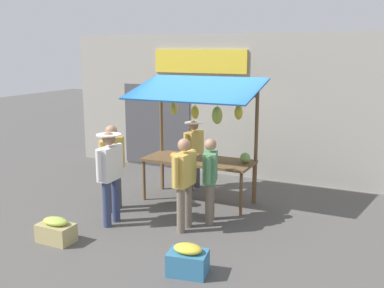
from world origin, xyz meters
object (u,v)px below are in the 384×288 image
Objects in this scene: shopper_in_grey_tee at (184,178)px; shopper_in_striped_shirt at (112,162)px; vendor_with_sunhat at (194,150)px; shopper_with_ponytail at (110,171)px; produce_crate_near at (188,260)px; produce_crate_side at (56,231)px; shopper_with_shopping_bag at (210,175)px; market_stall at (200,126)px.

shopper_in_grey_tee is 0.96× the size of shopper_in_striped_shirt.
shopper_with_ponytail is at bearing 0.74° from vendor_with_sunhat.
produce_crate_side is (2.36, -0.04, -0.01)m from produce_crate_near.
shopper_in_striped_shirt reaches higher than shopper_with_shopping_bag.
vendor_with_sunhat is (0.48, -0.72, -0.66)m from market_stall.
shopper_with_ponytail is 1.33m from produce_crate_side.
shopper_in_grey_tee is (-0.36, 1.45, -0.63)m from market_stall.
market_stall is 1.51× the size of shopper_with_ponytail.
market_stall is at bearing -68.94° from produce_crate_near.
vendor_with_sunhat is at bearing 22.55° from shopper_in_grey_tee.
shopper_in_striped_shirt reaches higher than shopper_in_grey_tee.
vendor_with_sunhat is at bearing -21.12° from shopper_in_striped_shirt.
shopper_in_striped_shirt is at bearing -89.75° from produce_crate_side.
shopper_in_striped_shirt is 2.80× the size of produce_crate_side.
shopper_with_shopping_bag is at bearing 43.96° from vendor_with_sunhat.
shopper_with_shopping_bag is at bearing -81.13° from shopper_in_striped_shirt.
shopper_in_striped_shirt is (1.29, 1.18, -0.59)m from market_stall.
shopper_in_grey_tee is 2.70× the size of produce_crate_side.
shopper_with_ponytail is 0.71m from shopper_in_striped_shirt.
shopper_with_shopping_bag is 1.92m from shopper_in_striped_shirt.
shopper_with_ponytail reaches higher than vendor_with_sunhat.
shopper_in_grey_tee is (-1.27, -0.33, -0.06)m from shopper_with_ponytail.
vendor_with_sunhat is at bearing -66.13° from produce_crate_near.
produce_crate_near is (-0.47, 1.87, -0.67)m from shopper_with_shopping_bag.
vendor_with_sunhat is 1.99m from shopper_with_shopping_bag.
produce_crate_near is at bearing 179.07° from produce_crate_side.
shopper_in_grey_tee is (-0.84, 2.17, 0.03)m from vendor_with_sunhat.
produce_crate_near is (-0.72, 1.37, -0.72)m from shopper_in_grey_tee.
vendor_with_sunhat is 0.92× the size of shopper_with_ponytail.
shopper_with_ponytail is 2.79× the size of produce_crate_near.
shopper_in_grey_tee is 1.70m from produce_crate_near.
produce_crate_side is at bearing 116.91° from shopper_with_shopping_bag.
vendor_with_sunhat is 0.92× the size of shopper_in_striped_shirt.
vendor_with_sunhat reaches higher than produce_crate_near.
shopper_in_grey_tee is 2.23m from produce_crate_side.
shopper_with_shopping_bag is 2.72m from produce_crate_side.
shopper_in_grey_tee is at bearing 103.97° from market_stall.
shopper_with_ponytail is 1.74m from shopper_with_shopping_bag.
produce_crate_near is (-1.08, 2.81, -1.35)m from market_stall.
shopper_in_striped_shirt is at bearing 42.49° from market_stall.
market_stall is at bearing -114.73° from produce_crate_side.
shopper_in_grey_tee is (0.26, 0.50, 0.05)m from shopper_with_shopping_bag.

